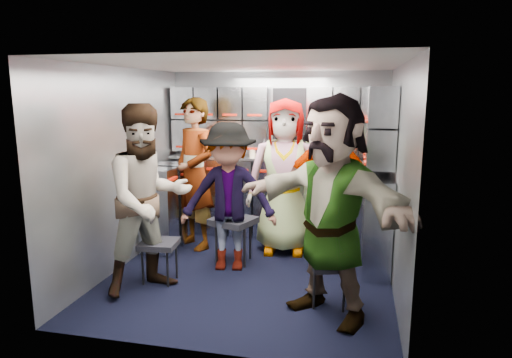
% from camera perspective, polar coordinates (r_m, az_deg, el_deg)
% --- Properties ---
extents(floor, '(3.00, 3.00, 0.00)m').
position_cam_1_polar(floor, '(4.83, -0.57, -11.62)').
color(floor, black).
rests_on(floor, ground).
extents(wall_back, '(2.80, 0.04, 2.10)m').
position_cam_1_polar(wall_back, '(5.98, 2.70, 3.22)').
color(wall_back, gray).
rests_on(wall_back, ground).
extents(wall_left, '(0.04, 3.00, 2.10)m').
position_cam_1_polar(wall_left, '(5.03, -16.30, 1.32)').
color(wall_left, gray).
rests_on(wall_left, ground).
extents(wall_right, '(0.04, 3.00, 2.10)m').
position_cam_1_polar(wall_right, '(4.43, 17.32, -0.01)').
color(wall_right, gray).
rests_on(wall_right, ground).
extents(ceiling, '(2.80, 3.00, 0.02)m').
position_cam_1_polar(ceiling, '(4.47, -0.62, 14.11)').
color(ceiling, silver).
rests_on(ceiling, wall_back).
extents(cart_bank_back, '(2.68, 0.38, 0.99)m').
position_cam_1_polar(cart_bank_back, '(5.88, 2.29, -2.41)').
color(cart_bank_back, '#A0A4B0').
rests_on(cart_bank_back, ground).
extents(cart_bank_left, '(0.38, 0.76, 0.99)m').
position_cam_1_polar(cart_bank_left, '(5.55, -11.31, -3.45)').
color(cart_bank_left, '#A0A4B0').
rests_on(cart_bank_left, ground).
extents(counter, '(2.68, 0.42, 0.03)m').
position_cam_1_polar(counter, '(5.78, 2.33, 2.60)').
color(counter, '#BABCC2').
rests_on(counter, cart_bank_back).
extents(locker_bank_back, '(2.68, 0.28, 0.82)m').
position_cam_1_polar(locker_bank_back, '(5.79, 2.48, 7.34)').
color(locker_bank_back, '#A0A4B0').
rests_on(locker_bank_back, wall_back).
extents(locker_bank_right, '(0.28, 1.00, 0.82)m').
position_cam_1_polar(locker_bank_right, '(5.06, 15.29, 6.44)').
color(locker_bank_right, '#A0A4B0').
rests_on(locker_bank_right, wall_right).
extents(right_cabinet, '(0.28, 1.20, 1.00)m').
position_cam_1_polar(right_cabinet, '(5.13, 14.78, -4.73)').
color(right_cabinet, '#A0A4B0').
rests_on(right_cabinet, ground).
extents(coffee_niche, '(0.46, 0.16, 0.84)m').
position_cam_1_polar(coffee_niche, '(5.82, 4.34, 7.14)').
color(coffee_niche, black).
rests_on(coffee_niche, wall_back).
extents(red_latch_strip, '(2.60, 0.02, 0.03)m').
position_cam_1_polar(red_latch_strip, '(5.61, 1.96, 0.95)').
color(red_latch_strip, '#A91708').
rests_on(red_latch_strip, cart_bank_back).
extents(jump_seat_near_left, '(0.38, 0.37, 0.41)m').
position_cam_1_polar(jump_seat_near_left, '(4.60, -12.02, -8.18)').
color(jump_seat_near_left, black).
rests_on(jump_seat_near_left, ground).
extents(jump_seat_mid_left, '(0.53, 0.52, 0.50)m').
position_cam_1_polar(jump_seat_mid_left, '(4.98, -2.84, -5.53)').
color(jump_seat_mid_left, black).
rests_on(jump_seat_mid_left, ground).
extents(jump_seat_center, '(0.35, 0.34, 0.40)m').
position_cam_1_polar(jump_seat_center, '(5.52, 3.82, -4.84)').
color(jump_seat_center, black).
rests_on(jump_seat_center, ground).
extents(jump_seat_mid_right, '(0.41, 0.40, 0.41)m').
position_cam_1_polar(jump_seat_mid_right, '(5.18, 8.86, -5.92)').
color(jump_seat_mid_right, black).
rests_on(jump_seat_mid_right, ground).
extents(jump_seat_near_right, '(0.42, 0.41, 0.41)m').
position_cam_1_polar(jump_seat_near_right, '(4.08, 9.27, -10.72)').
color(jump_seat_near_right, black).
rests_on(jump_seat_near_right, ground).
extents(attendant_standing, '(0.78, 0.73, 1.78)m').
position_cam_1_polar(attendant_standing, '(5.42, -7.69, 0.63)').
color(attendant_standing, black).
rests_on(attendant_standing, ground).
extents(attendant_arc_a, '(1.06, 1.07, 1.75)m').
position_cam_1_polar(attendant_arc_a, '(4.30, -13.29, -2.53)').
color(attendant_arc_a, black).
rests_on(attendant_arc_a, ground).
extents(attendant_arc_b, '(1.08, 0.72, 1.55)m').
position_cam_1_polar(attendant_arc_b, '(4.73, -3.45, -2.27)').
color(attendant_arc_b, black).
rests_on(attendant_arc_b, ground).
extents(attendant_arc_c, '(0.92, 0.65, 1.77)m').
position_cam_1_polar(attendant_arc_c, '(5.23, 3.59, 0.28)').
color(attendant_arc_c, black).
rests_on(attendant_arc_c, ground).
extents(attendant_arc_d, '(1.04, 0.63, 1.65)m').
position_cam_1_polar(attendant_arc_d, '(4.89, 8.88, -1.32)').
color(attendant_arc_d, black).
rests_on(attendant_arc_d, ground).
extents(attendant_arc_e, '(1.72, 1.42, 1.84)m').
position_cam_1_polar(attendant_arc_e, '(3.73, 9.37, -3.67)').
color(attendant_arc_e, black).
rests_on(attendant_arc_e, ground).
extents(bottle_left, '(0.06, 0.06, 0.24)m').
position_cam_1_polar(bottle_left, '(5.74, 1.09, 3.90)').
color(bottle_left, white).
rests_on(bottle_left, counter).
extents(bottle_mid, '(0.06, 0.06, 0.26)m').
position_cam_1_polar(bottle_mid, '(5.70, 3.36, 3.95)').
color(bottle_mid, white).
rests_on(bottle_mid, counter).
extents(bottle_right, '(0.07, 0.07, 0.27)m').
position_cam_1_polar(bottle_right, '(5.68, 4.21, 3.98)').
color(bottle_right, white).
rests_on(bottle_right, counter).
extents(cup_left, '(0.08, 0.08, 0.10)m').
position_cam_1_polar(cup_left, '(5.77, -0.40, 3.24)').
color(cup_left, beige).
rests_on(cup_left, counter).
extents(cup_right, '(0.09, 0.09, 0.11)m').
position_cam_1_polar(cup_right, '(5.63, 13.82, 2.77)').
color(cup_right, beige).
rests_on(cup_right, counter).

